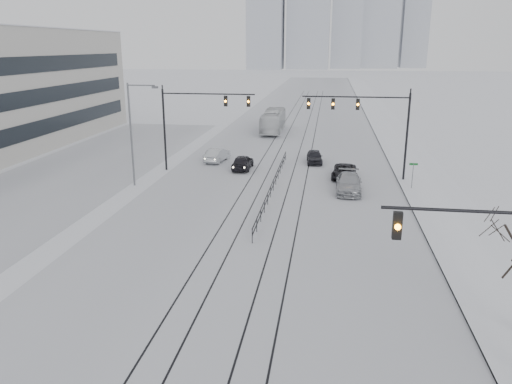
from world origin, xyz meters
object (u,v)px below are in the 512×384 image
(sedan_sb_outer, at_px, (217,155))
(sedan_nb_right, at_px, (349,183))
(traffic_mast_near, at_px, (506,269))
(box_truck, at_px, (273,121))
(sedan_nb_front, at_px, (344,172))
(sedan_nb_far, at_px, (315,157))
(sedan_sb_inner, at_px, (243,162))

(sedan_sb_outer, bearing_deg, sedan_nb_right, 152.56)
(traffic_mast_near, height_order, box_truck, traffic_mast_near)
(sedan_sb_outer, height_order, sedan_nb_front, sedan_sb_outer)
(traffic_mast_near, xyz_separation_m, sedan_sb_outer, (-18.04, 34.37, -3.84))
(box_truck, bearing_deg, sedan_nb_front, 110.44)
(traffic_mast_near, xyz_separation_m, sedan_nb_right, (-4.41, 24.60, -3.80))
(sedan_nb_front, bearing_deg, sedan_nb_far, 122.15)
(traffic_mast_near, distance_m, sedan_nb_far, 36.23)
(sedan_nb_far, bearing_deg, traffic_mast_near, -82.25)
(sedan_nb_far, xyz_separation_m, box_truck, (-6.57, 19.19, 0.89))
(sedan_nb_right, xyz_separation_m, box_truck, (-9.81, 29.79, 0.80))
(sedan_nb_right, height_order, box_truck, box_truck)
(sedan_sb_outer, distance_m, sedan_nb_far, 10.42)
(sedan_nb_front, bearing_deg, sedan_sb_outer, 164.79)
(sedan_sb_inner, relative_size, sedan_nb_right, 0.83)
(sedan_nb_front, bearing_deg, box_truck, 116.47)
(sedan_sb_outer, height_order, sedan_nb_far, sedan_sb_outer)
(sedan_nb_far, distance_m, box_truck, 20.31)
(sedan_nb_front, distance_m, box_truck, 26.88)
(sedan_sb_outer, xyz_separation_m, sedan_nb_right, (13.63, -9.78, 0.04))
(traffic_mast_near, bearing_deg, box_truck, 104.65)
(sedan_sb_inner, height_order, sedan_nb_front, sedan_sb_inner)
(sedan_nb_right, distance_m, box_truck, 31.38)
(traffic_mast_near, relative_size, sedan_sb_inner, 1.62)
(traffic_mast_near, height_order, sedan_nb_far, traffic_mast_near)
(sedan_sb_inner, xyz_separation_m, sedan_nb_front, (10.02, -2.02, -0.11))
(sedan_nb_right, bearing_deg, sedan_sb_inner, 148.07)
(sedan_nb_front, relative_size, box_truck, 0.40)
(traffic_mast_near, height_order, sedan_sb_outer, traffic_mast_near)
(sedan_sb_inner, bearing_deg, box_truck, -90.39)
(sedan_sb_inner, height_order, sedan_nb_far, sedan_sb_inner)
(sedan_sb_inner, bearing_deg, traffic_mast_near, 116.03)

